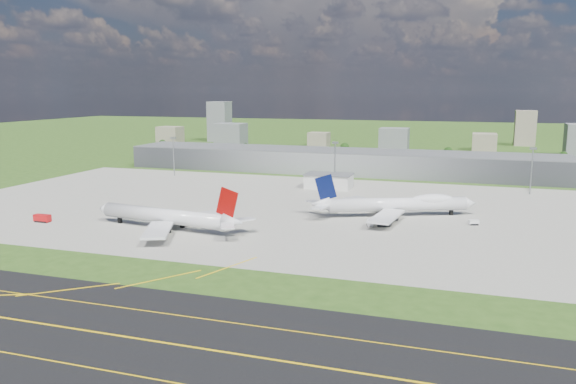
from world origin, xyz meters
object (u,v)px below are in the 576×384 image
(airliner_blue_quad, at_px, (397,205))
(van_white_far, at_px, (474,223))
(tug_yellow, at_px, (218,217))
(van_white_near, at_px, (370,223))
(fire_truck, at_px, (42,219))
(airliner_red_twin, at_px, (169,217))

(airliner_blue_quad, bearing_deg, van_white_far, -34.83)
(tug_yellow, relative_size, van_white_far, 0.86)
(tug_yellow, bearing_deg, van_white_near, -34.16)
(airliner_blue_quad, bearing_deg, fire_truck, 179.07)
(van_white_far, bearing_deg, tug_yellow, 171.90)
(fire_truck, bearing_deg, airliner_blue_quad, 22.34)
(airliner_red_twin, height_order, tug_yellow, airliner_red_twin)
(airliner_blue_quad, xyz_separation_m, van_white_far, (33.08, -6.83, -4.39))
(airliner_red_twin, relative_size, tug_yellow, 18.28)
(airliner_blue_quad, relative_size, tug_yellow, 18.31)
(airliner_red_twin, relative_size, airliner_blue_quad, 1.00)
(fire_truck, xyz_separation_m, van_white_far, (177.94, 52.39, -0.55))
(airliner_red_twin, relative_size, van_white_near, 12.26)
(tug_yellow, bearing_deg, van_white_far, -28.53)
(van_white_near, bearing_deg, fire_truck, 91.18)
(airliner_blue_quad, bearing_deg, van_white_near, -134.09)
(airliner_blue_quad, xyz_separation_m, fire_truck, (-144.86, -59.22, -3.85))
(fire_truck, xyz_separation_m, van_white_near, (136.33, 36.92, -0.29))
(van_white_near, bearing_deg, airliner_red_twin, 98.05)
(fire_truck, height_order, van_white_near, fire_truck)
(fire_truck, relative_size, van_white_near, 1.28)
(airliner_blue_quad, bearing_deg, airliner_red_twin, -171.22)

